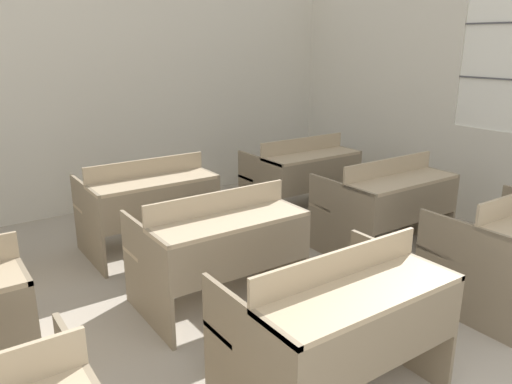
{
  "coord_description": "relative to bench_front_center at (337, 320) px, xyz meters",
  "views": [
    {
      "loc": [
        -1.45,
        0.0,
        1.9
      ],
      "look_at": [
        0.66,
        3.05,
        0.77
      ],
      "focal_mm": 35.0,
      "sensor_mm": 36.0,
      "label": 1
    }
  ],
  "objects": [
    {
      "name": "bench_second_center",
      "position": [
        0.0,
        1.24,
        0.0
      ],
      "size": [
        1.12,
        0.8,
        0.88
      ],
      "color": "gray",
      "rests_on": "ground_plane"
    },
    {
      "name": "wall_back",
      "position": [
        -0.23,
        3.97,
        0.98
      ],
      "size": [
        6.9,
        0.06,
        2.92
      ],
      "color": "beige",
      "rests_on": "ground_plane"
    },
    {
      "name": "bench_third_right",
      "position": [
        1.81,
        2.47,
        0.0
      ],
      "size": [
        1.12,
        0.8,
        0.88
      ],
      "color": "#81725B",
      "rests_on": "ground_plane"
    },
    {
      "name": "bench_second_right",
      "position": [
        1.81,
        1.25,
        0.0
      ],
      "size": [
        1.12,
        0.8,
        0.88
      ],
      "color": "#83745D",
      "rests_on": "ground_plane"
    },
    {
      "name": "wastepaper_bin",
      "position": [
        2.83,
        3.3,
        -0.29
      ],
      "size": [
        0.3,
        0.3,
        0.37
      ],
      "color": "#33477A",
      "rests_on": "ground_plane"
    },
    {
      "name": "bench_front_center",
      "position": [
        0.0,
        0.0,
        0.0
      ],
      "size": [
        1.12,
        0.8,
        0.88
      ],
      "color": "#786952",
      "rests_on": "ground_plane"
    },
    {
      "name": "bench_third_center",
      "position": [
        -0.02,
        2.47,
        0.0
      ],
      "size": [
        1.12,
        0.8,
        0.88
      ],
      "color": "#7F7059",
      "rests_on": "ground_plane"
    },
    {
      "name": "wall_right_with_window",
      "position": [
        3.19,
        1.19,
        0.94
      ],
      "size": [
        0.06,
        5.62,
        2.92
      ],
      "color": "beige",
      "rests_on": "ground_plane"
    }
  ]
}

